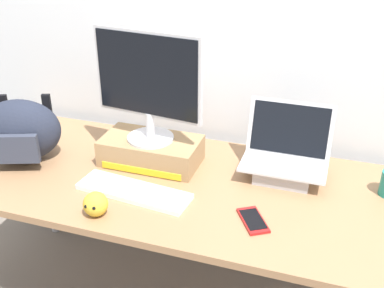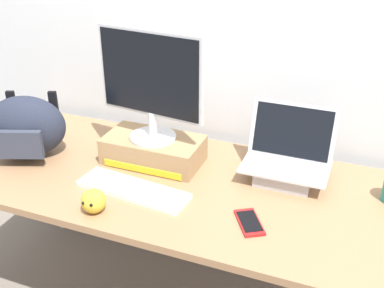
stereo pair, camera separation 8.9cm
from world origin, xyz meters
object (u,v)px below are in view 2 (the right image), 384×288
(desktop_monitor, at_px, (151,83))
(plush_toy, at_px, (94,201))
(messenger_backpack, at_px, (26,127))
(external_keyboard, at_px, (133,189))
(open_laptop, at_px, (286,165))
(cell_phone, at_px, (249,222))
(toner_box_yellow, at_px, (154,150))

(desktop_monitor, xyz_separation_m, plush_toy, (-0.04, -0.42, -0.32))
(desktop_monitor, height_order, messenger_backpack, desktop_monitor)
(external_keyboard, bearing_deg, open_laptop, 36.98)
(desktop_monitor, distance_m, messenger_backpack, 0.61)
(plush_toy, bearing_deg, messenger_backpack, 151.39)
(desktop_monitor, bearing_deg, cell_phone, -22.39)
(toner_box_yellow, bearing_deg, open_laptop, 7.10)
(plush_toy, bearing_deg, desktop_monitor, 84.49)
(open_laptop, bearing_deg, external_keyboard, -148.88)
(external_keyboard, distance_m, cell_phone, 0.48)
(plush_toy, bearing_deg, external_keyboard, 67.22)
(external_keyboard, xyz_separation_m, plush_toy, (-0.07, -0.17, 0.03))
(external_keyboard, relative_size, messenger_backpack, 1.17)
(external_keyboard, xyz_separation_m, cell_phone, (0.48, -0.03, -0.01))
(desktop_monitor, relative_size, open_laptop, 1.37)
(open_laptop, xyz_separation_m, messenger_backpack, (-1.11, -0.22, 0.07))
(desktop_monitor, bearing_deg, open_laptop, 13.73)
(toner_box_yellow, height_order, cell_phone, toner_box_yellow)
(open_laptop, relative_size, plush_toy, 3.76)
(external_keyboard, bearing_deg, desktop_monitor, 102.79)
(toner_box_yellow, bearing_deg, messenger_backpack, -165.07)
(messenger_backpack, bearing_deg, external_keyboard, -30.87)
(desktop_monitor, relative_size, cell_phone, 2.76)
(desktop_monitor, xyz_separation_m, open_laptop, (0.56, 0.07, -0.30))
(open_laptop, bearing_deg, desktop_monitor, -172.77)
(cell_phone, bearing_deg, external_keyboard, 144.63)
(cell_phone, distance_m, plush_toy, 0.57)
(desktop_monitor, relative_size, messenger_backpack, 1.18)
(toner_box_yellow, distance_m, open_laptop, 0.57)
(toner_box_yellow, relative_size, cell_phone, 2.45)
(open_laptop, bearing_deg, plush_toy, -140.92)
(external_keyboard, distance_m, messenger_backpack, 0.60)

